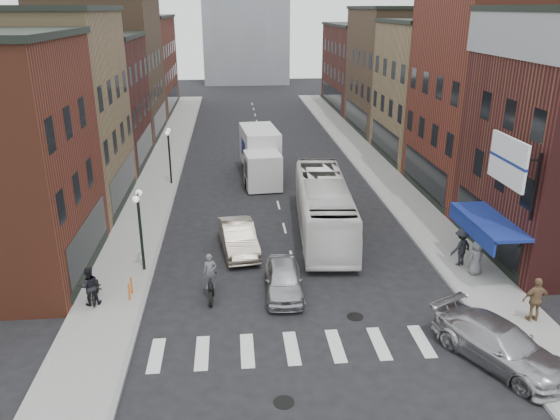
% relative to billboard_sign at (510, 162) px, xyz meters
% --- Properties ---
extents(ground, '(160.00, 160.00, 0.00)m').
position_rel_billboard_sign_xyz_m(ground, '(-8.59, -0.50, -6.13)').
color(ground, black).
rests_on(ground, ground).
extents(sidewalk_left, '(3.00, 74.00, 0.15)m').
position_rel_billboard_sign_xyz_m(sidewalk_left, '(-17.09, 21.50, -6.06)').
color(sidewalk_left, gray).
rests_on(sidewalk_left, ground).
extents(sidewalk_right, '(3.00, 74.00, 0.15)m').
position_rel_billboard_sign_xyz_m(sidewalk_right, '(-0.09, 21.50, -6.06)').
color(sidewalk_right, gray).
rests_on(sidewalk_right, ground).
extents(curb_left, '(0.20, 74.00, 0.16)m').
position_rel_billboard_sign_xyz_m(curb_left, '(-15.59, 21.50, -6.13)').
color(curb_left, gray).
rests_on(curb_left, ground).
extents(curb_right, '(0.20, 74.00, 0.16)m').
position_rel_billboard_sign_xyz_m(curb_right, '(-1.59, 21.50, -6.13)').
color(curb_right, gray).
rests_on(curb_right, ground).
extents(crosswalk_stripes, '(12.00, 2.20, 0.01)m').
position_rel_billboard_sign_xyz_m(crosswalk_stripes, '(-8.59, -3.50, -6.13)').
color(crosswalk_stripes, silver).
rests_on(crosswalk_stripes, ground).
extents(bldg_left_mid_a, '(10.30, 10.20, 12.30)m').
position_rel_billboard_sign_xyz_m(bldg_left_mid_a, '(-23.58, 13.50, 0.02)').
color(bldg_left_mid_a, olive).
rests_on(bldg_left_mid_a, ground).
extents(bldg_left_mid_b, '(10.30, 10.20, 10.30)m').
position_rel_billboard_sign_xyz_m(bldg_left_mid_b, '(-23.58, 23.50, -0.98)').
color(bldg_left_mid_b, '#421817').
rests_on(bldg_left_mid_b, ground).
extents(bldg_left_far_a, '(10.30, 12.20, 13.30)m').
position_rel_billboard_sign_xyz_m(bldg_left_far_a, '(-23.58, 34.50, 0.52)').
color(bldg_left_far_a, brown).
rests_on(bldg_left_far_a, ground).
extents(bldg_left_far_b, '(10.30, 16.20, 11.30)m').
position_rel_billboard_sign_xyz_m(bldg_left_far_b, '(-23.58, 48.50, -0.48)').
color(bldg_left_far_b, '#602B1B').
rests_on(bldg_left_far_b, ground).
extents(bldg_right_mid_a, '(10.30, 10.20, 14.30)m').
position_rel_billboard_sign_xyz_m(bldg_right_mid_a, '(6.41, 13.50, 1.02)').
color(bldg_right_mid_a, '#602B1B').
rests_on(bldg_right_mid_a, ground).
extents(bldg_right_mid_b, '(10.30, 10.20, 11.30)m').
position_rel_billboard_sign_xyz_m(bldg_right_mid_b, '(6.41, 23.50, -0.48)').
color(bldg_right_mid_b, olive).
rests_on(bldg_right_mid_b, ground).
extents(bldg_right_far_a, '(10.30, 12.20, 12.30)m').
position_rel_billboard_sign_xyz_m(bldg_right_far_a, '(6.41, 34.50, 0.02)').
color(bldg_right_far_a, brown).
rests_on(bldg_right_far_a, ground).
extents(bldg_right_far_b, '(10.30, 16.20, 10.30)m').
position_rel_billboard_sign_xyz_m(bldg_right_far_b, '(6.41, 48.50, -0.98)').
color(bldg_right_far_b, '#421817').
rests_on(bldg_right_far_b, ground).
extents(awning_blue, '(1.80, 5.00, 0.78)m').
position_rel_billboard_sign_xyz_m(awning_blue, '(0.34, 2.00, -3.50)').
color(awning_blue, navy).
rests_on(awning_blue, ground).
extents(billboard_sign, '(1.52, 3.00, 3.70)m').
position_rel_billboard_sign_xyz_m(billboard_sign, '(0.00, 0.00, 0.00)').
color(billboard_sign, black).
rests_on(billboard_sign, ground).
extents(streetlamp_near, '(0.32, 1.22, 4.11)m').
position_rel_billboard_sign_xyz_m(streetlamp_near, '(-15.99, 3.50, -3.22)').
color(streetlamp_near, black).
rests_on(streetlamp_near, ground).
extents(streetlamp_far, '(0.32, 1.22, 4.11)m').
position_rel_billboard_sign_xyz_m(streetlamp_far, '(-15.99, 17.50, -3.22)').
color(streetlamp_far, black).
rests_on(streetlamp_far, ground).
extents(bike_rack, '(0.08, 0.68, 0.80)m').
position_rel_billboard_sign_xyz_m(bike_rack, '(-16.19, 0.80, -5.58)').
color(bike_rack, '#D8590C').
rests_on(bike_rack, sidewalk_left).
extents(box_truck, '(2.99, 8.40, 3.57)m').
position_rel_billboard_sign_xyz_m(box_truck, '(-9.39, 18.70, -4.37)').
color(box_truck, silver).
rests_on(box_truck, ground).
extents(motorcycle_rider, '(0.62, 2.11, 2.15)m').
position_rel_billboard_sign_xyz_m(motorcycle_rider, '(-12.65, 0.62, -5.13)').
color(motorcycle_rider, black).
rests_on(motorcycle_rider, ground).
extents(transit_bus, '(3.49, 11.51, 3.16)m').
position_rel_billboard_sign_xyz_m(transit_bus, '(-6.43, 7.67, -4.55)').
color(transit_bus, white).
rests_on(transit_bus, ground).
extents(sedan_left_near, '(1.84, 4.22, 1.41)m').
position_rel_billboard_sign_xyz_m(sedan_left_near, '(-9.39, 0.78, -5.43)').
color(sedan_left_near, '#ADAEB2').
rests_on(sedan_left_near, ground).
extents(sedan_left_far, '(2.24, 4.94, 1.57)m').
position_rel_billboard_sign_xyz_m(sedan_left_far, '(-11.33, 5.50, -5.35)').
color(sedan_left_far, '#B7A994').
rests_on(sedan_left_far, ground).
extents(curb_car, '(4.27, 5.60, 1.51)m').
position_rel_billboard_sign_xyz_m(curb_car, '(-2.09, -5.01, -5.38)').
color(curb_car, '#A9A8AD').
rests_on(curb_car, ground).
extents(parked_bicycle, '(0.87, 1.95, 0.99)m').
position_rel_billboard_sign_xyz_m(parked_bicycle, '(-17.65, 0.71, -5.49)').
color(parked_bicycle, black).
rests_on(parked_bicycle, sidewalk_left).
extents(ped_left_solo, '(0.96, 0.72, 1.76)m').
position_rel_billboard_sign_xyz_m(ped_left_solo, '(-17.78, 0.30, -5.10)').
color(ped_left_solo, black).
rests_on(ped_left_solo, sidewalk_left).
extents(ped_right_a, '(1.37, 1.07, 1.91)m').
position_rel_billboard_sign_xyz_m(ped_right_a, '(-0.41, 2.60, -5.03)').
color(ped_right_a, black).
rests_on(ped_right_a, sidewalk_right).
extents(ped_right_b, '(1.13, 0.58, 1.92)m').
position_rel_billboard_sign_xyz_m(ped_right_b, '(0.55, -2.66, -5.03)').
color(ped_right_b, brown).
rests_on(ped_right_b, sidewalk_right).
extents(ped_right_c, '(0.98, 0.79, 1.73)m').
position_rel_billboard_sign_xyz_m(ped_right_c, '(-0.09, 1.56, -5.12)').
color(ped_right_c, slate).
rests_on(ped_right_c, sidewalk_right).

